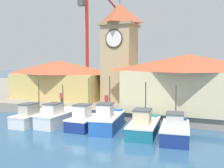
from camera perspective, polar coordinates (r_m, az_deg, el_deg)
ground_plane at (r=20.00m, az=-7.61°, el=-11.99°), size 300.00×300.00×0.00m
quay_wharf at (r=44.66m, az=9.63°, el=-2.14°), size 120.00×40.00×1.01m
fishing_boat_far_left at (r=25.75m, az=-16.53°, el=-6.79°), size 1.95×5.20×4.22m
fishing_boat_left_outer at (r=24.85m, az=-11.52°, el=-7.01°), size 2.09×5.20×3.64m
fishing_boat_left_inner at (r=23.26m, az=-5.70°, el=-7.78°), size 2.12×4.41×4.36m
fishing_boat_mid_left at (r=22.41m, az=-0.95°, el=-7.95°), size 2.65×5.08×4.57m
fishing_boat_center at (r=21.30m, az=6.95°, el=-8.98°), size 2.62×5.34×4.12m
fishing_boat_mid_right at (r=20.24m, az=13.58°, el=-9.75°), size 2.54×4.85×4.02m
clock_tower at (r=31.57m, az=1.66°, el=7.24°), size 4.04×4.04×13.28m
warehouse_left at (r=35.00m, az=-11.55°, el=1.04°), size 12.32×5.72×5.02m
warehouse_right at (r=26.64m, az=16.19°, el=0.40°), size 12.16×7.17×5.53m
port_crane_near at (r=45.74m, az=-5.14°, el=7.58°), size 3.80×9.73×19.77m
dock_worker_near_tower at (r=28.96m, az=-10.95°, el=-3.10°), size 0.34×0.22×1.62m
dock_worker_along_quay at (r=26.51m, az=-1.22°, el=-3.73°), size 0.34×0.22×1.62m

